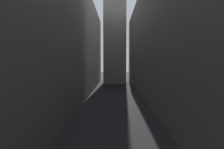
# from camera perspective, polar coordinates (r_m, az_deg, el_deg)

# --- Properties ---
(ground_plane) EXTENTS (264.00, 264.00, 0.00)m
(ground_plane) POSITION_cam_1_polar(r_m,az_deg,el_deg) (39.58, 0.54, -7.80)
(ground_plane) COLOR #232326
(building_block_left) EXTENTS (15.43, 108.00, 22.93)m
(building_block_left) POSITION_cam_1_polar(r_m,az_deg,el_deg) (43.19, -17.44, 8.25)
(building_block_left) COLOR slate
(building_block_left) RESTS_ON ground
(building_block_right) EXTENTS (15.62, 108.00, 22.73)m
(building_block_right) POSITION_cam_1_polar(r_m,az_deg,el_deg) (43.12, 18.73, 8.10)
(building_block_right) COLOR slate
(building_block_right) RESTS_ON ground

